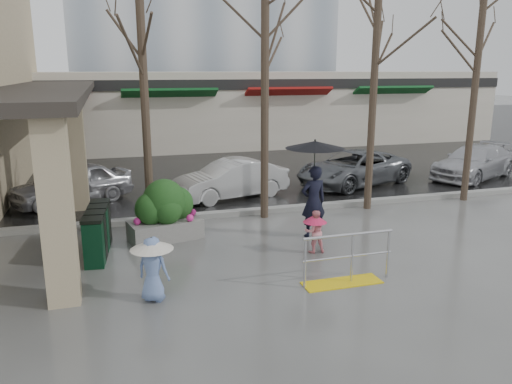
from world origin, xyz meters
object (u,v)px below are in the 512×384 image
planter (165,211)px  tree_east (481,26)px  car_c (354,168)px  tree_west (141,29)px  child_blue (153,262)px  car_d (474,162)px  woman (314,178)px  car_b (231,179)px  news_boxes (98,232)px  car_a (72,183)px  handrail (345,265)px  tree_mideast (376,43)px  tree_midwest (265,26)px  child_pink (315,228)px

planter → tree_east: bearing=6.4°
car_c → tree_west: bearing=-89.1°
tree_west → child_blue: 6.26m
tree_west → car_d: tree_west is taller
woman → car_b: size_ratio=0.65×
tree_west → tree_east: tree_east is taller
planter → news_boxes: (-1.59, -0.65, -0.19)m
tree_west → car_c: 9.27m
woman → car_a: bearing=-45.4°
tree_east → planter: (-9.73, -1.09, -4.65)m
tree_east → car_c: (-2.44, 3.00, -4.75)m
handrail → news_boxes: (-4.69, 3.06, 0.17)m
tree_west → car_a: 5.91m
tree_east → planter: 10.84m
tree_mideast → tree_east: 3.54m
tree_mideast → car_a: 10.15m
handrail → child_blue: size_ratio=1.56×
tree_midwest → child_pink: tree_midwest is taller
news_boxes → child_pink: bearing=-9.3°
tree_west → tree_mideast: (6.50, 0.00, -0.22)m
handrail → child_pink: handrail is taller
tree_midwest → woman: size_ratio=2.82×
handrail → car_a: bearing=124.4°
child_pink → news_boxes: (-4.78, 1.29, -0.03)m
news_boxes → child_blue: bearing=-64.4°
woman → child_blue: 4.95m
handrail → car_b: (-0.56, 7.20, 0.25)m
planter → car_c: (7.30, 4.09, -0.10)m
child_blue → car_c: 10.89m
car_b → car_c: 4.80m
tree_east → handrail: bearing=-144.1°
news_boxes → car_b: bearing=51.0°
handrail → car_c: car_c is taller
tree_west → woman: bearing=-27.2°
child_pink → planter: bearing=-26.4°
car_b → tree_midwest: bearing=-6.3°
car_a → handrail: bearing=9.8°
planter → car_d: planter is taller
tree_west → tree_midwest: 3.20m
child_pink → tree_west: bearing=-36.4°
woman → planter: (-3.59, 0.89, -0.79)m
tree_west → child_blue: size_ratio=5.59×
woman → handrail: bearing=75.6°
tree_west → car_d: size_ratio=1.57×
planter → car_d: 12.97m
handrail → tree_mideast: (3.14, 4.80, 4.48)m
car_a → child_blue: bearing=-11.5°
tree_mideast → car_c: tree_mideast is taller
planter → woman: bearing=-14.0°
car_b → tree_mideast: bearing=41.2°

